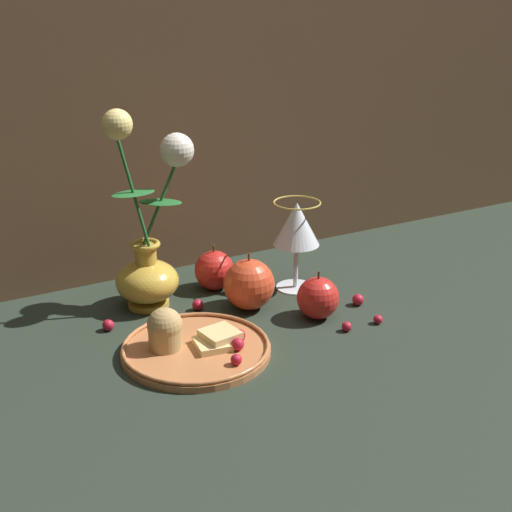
{
  "coord_description": "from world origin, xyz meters",
  "views": [
    {
      "loc": [
        -0.43,
        -0.92,
        0.5
      ],
      "look_at": [
        0.08,
        -0.01,
        0.1
      ],
      "focal_mm": 50.0,
      "sensor_mm": 36.0,
      "label": 1
    }
  ],
  "objects": [
    {
      "name": "ground_plane",
      "position": [
        0.0,
        0.0,
        0.0
      ],
      "size": [
        2.4,
        2.4,
        0.0
      ],
      "primitive_type": "plane",
      "color": "#232D23",
      "rests_on": "ground"
    },
    {
      "name": "vase",
      "position": [
        -0.06,
        0.1,
        0.1
      ],
      "size": [
        0.16,
        0.1,
        0.33
      ],
      "color": "gold",
      "rests_on": "ground_plane"
    },
    {
      "name": "plate_with_pastries",
      "position": [
        -0.07,
        -0.08,
        0.02
      ],
      "size": [
        0.22,
        0.22,
        0.07
      ],
      "color": "#B77042",
      "rests_on": "ground_plane"
    },
    {
      "name": "wine_glass",
      "position": [
        0.19,
        0.04,
        0.11
      ],
      "size": [
        0.08,
        0.08,
        0.16
      ],
      "color": "silver",
      "rests_on": "ground_plane"
    },
    {
      "name": "apple_beside_vase",
      "position": [
        0.08,
        0.01,
        0.04
      ],
      "size": [
        0.08,
        0.08,
        0.1
      ],
      "color": "#D14223",
      "rests_on": "ground_plane"
    },
    {
      "name": "apple_near_glass",
      "position": [
        0.06,
        0.11,
        0.03
      ],
      "size": [
        0.07,
        0.07,
        0.08
      ],
      "color": "red",
      "rests_on": "ground_plane"
    },
    {
      "name": "apple_at_table_edge",
      "position": [
        0.16,
        -0.07,
        0.03
      ],
      "size": [
        0.07,
        0.07,
        0.08
      ],
      "color": "red",
      "rests_on": "ground_plane"
    },
    {
      "name": "berry_near_plate",
      "position": [
        0.0,
        0.04,
        0.01
      ],
      "size": [
        0.02,
        0.02,
        0.02
      ],
      "primitive_type": "sphere",
      "color": "#AD192D",
      "rests_on": "ground_plane"
    },
    {
      "name": "berry_front_center",
      "position": [
        0.17,
        -0.14,
        0.01
      ],
      "size": [
        0.02,
        0.02,
        0.02
      ],
      "primitive_type": "sphere",
      "color": "#AD192D",
      "rests_on": "ground_plane"
    },
    {
      "name": "berry_by_glass_stem",
      "position": [
        -0.15,
        0.04,
        0.01
      ],
      "size": [
        0.02,
        0.02,
        0.02
      ],
      "primitive_type": "sphere",
      "color": "#AD192D",
      "rests_on": "ground_plane"
    },
    {
      "name": "berry_under_candlestick",
      "position": [
        0.23,
        -0.14,
        0.01
      ],
      "size": [
        0.01,
        0.01,
        0.01
      ],
      "primitive_type": "sphere",
      "color": "#AD192D",
      "rests_on": "ground_plane"
    },
    {
      "name": "berry_far_right",
      "position": [
        0.24,
        -0.07,
        0.01
      ],
      "size": [
        0.02,
        0.02,
        0.02
      ],
      "primitive_type": "sphere",
      "color": "#AD192D",
      "rests_on": "ground_plane"
    }
  ]
}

